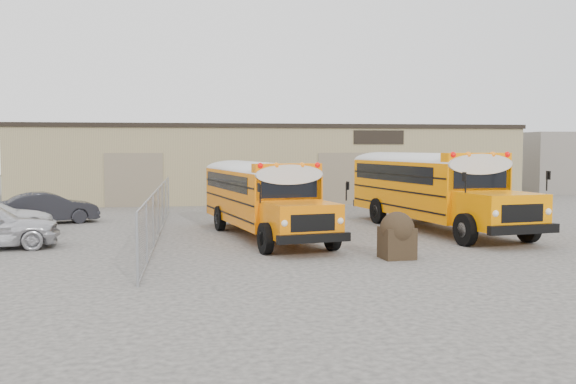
{
  "coord_description": "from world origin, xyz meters",
  "views": [
    {
      "loc": [
        -4.62,
        -21.36,
        3.32
      ],
      "look_at": [
        -1.1,
        2.93,
        1.6
      ],
      "focal_mm": 40.0,
      "sensor_mm": 36.0,
      "label": 1
    }
  ],
  "objects": [
    {
      "name": "distant_building_right",
      "position": [
        24.0,
        24.0,
        2.2
      ],
      "size": [
        10.0,
        8.0,
        4.4
      ],
      "primitive_type": "cube",
      "color": "gray",
      "rests_on": "ground"
    },
    {
      "name": "chainlink_fence",
      "position": [
        -6.0,
        3.0,
        0.9
      ],
      "size": [
        0.07,
        18.07,
        1.81
      ],
      "color": "gray",
      "rests_on": "ground"
    },
    {
      "name": "car_dark",
      "position": [
        -10.96,
        7.56,
        0.68
      ],
      "size": [
        4.39,
        2.76,
        1.36
      ],
      "primitive_type": "imported",
      "rotation": [
        0.0,
        0.0,
        1.92
      ],
      "color": "black",
      "rests_on": "ground"
    },
    {
      "name": "warehouse",
      "position": [
        -0.0,
        19.99,
        2.37
      ],
      "size": [
        30.2,
        10.2,
        4.67
      ],
      "color": "#98895E",
      "rests_on": "ground"
    },
    {
      "name": "tarp_bundle",
      "position": [
        1.31,
        -3.09,
        0.72
      ],
      "size": [
        1.03,
        1.03,
        1.41
      ],
      "color": "black",
      "rests_on": "ground"
    },
    {
      "name": "ground",
      "position": [
        0.0,
        0.0,
        0.0
      ],
      "size": [
        120.0,
        120.0,
        0.0
      ],
      "primitive_type": "plane",
      "color": "#3D3B38",
      "rests_on": "ground"
    },
    {
      "name": "school_bus_left",
      "position": [
        -3.32,
        8.12,
        1.63
      ],
      "size": [
        4.18,
        9.9,
        2.82
      ],
      "color": "orange",
      "rests_on": "ground"
    },
    {
      "name": "school_bus_right",
      "position": [
        3.78,
        10.02,
        1.83
      ],
      "size": [
        4.35,
        11.08,
        3.16
      ],
      "color": "#FF8A00",
      "rests_on": "ground"
    }
  ]
}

